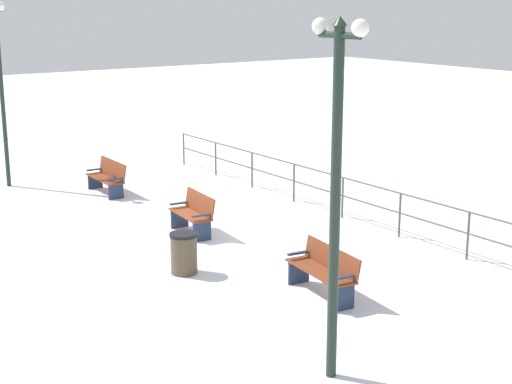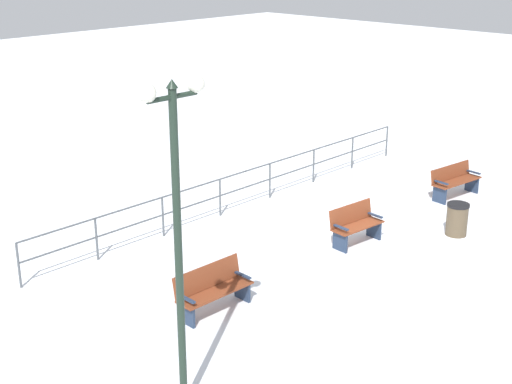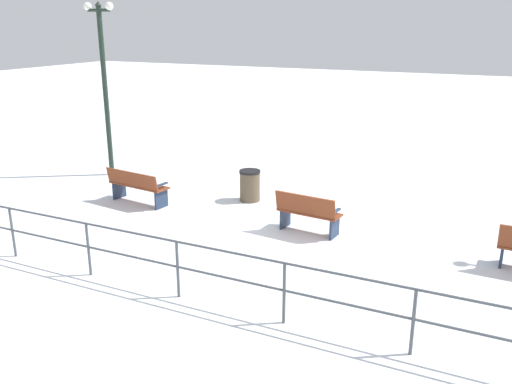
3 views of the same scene
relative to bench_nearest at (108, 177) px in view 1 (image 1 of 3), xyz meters
name	(u,v)px [view 1 (image 1 of 3)]	position (x,y,z in m)	size (l,w,h in m)	color
ground_plane	(193,234)	(0.04, 4.56, -0.46)	(80.00, 80.00, 0.00)	white
bench_nearest	(108,177)	(0.00, 0.00, 0.00)	(0.57, 1.64, 0.89)	brown
bench_second	(193,213)	(0.02, 4.56, 0.01)	(0.67, 1.43, 0.92)	brown
bench_third	(324,270)	(0.07, 9.12, 0.01)	(0.73, 1.71, 0.87)	brown
lamppost_near	(0,66)	(1.93, -2.41, 2.91)	(0.25, 1.09, 5.08)	#1E2D23
lamppost_middle	(336,166)	(1.93, 11.51, 2.54)	(0.23, 0.98, 4.92)	#1E2D23
waterfront_railing	(317,183)	(-3.58, 4.56, 0.22)	(0.05, 13.32, 1.01)	#4C5156
trash_bin	(184,253)	(1.50, 6.68, -0.06)	(0.54, 0.54, 0.80)	brown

